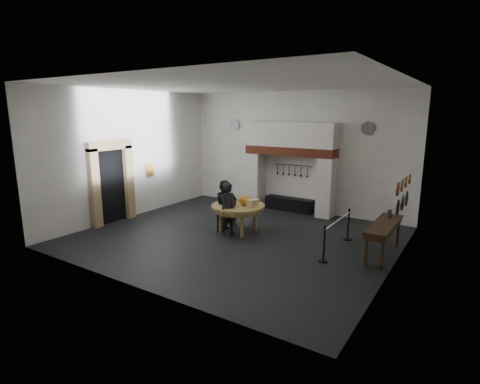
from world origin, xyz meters
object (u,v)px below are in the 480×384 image
Objects in this scene: barrier_post_near at (324,245)px; barrier_post_far at (348,225)px; visitor_far at (226,205)px; work_table at (238,206)px; visitor_near at (229,209)px; side_table at (384,224)px; iron_range at (289,204)px.

barrier_post_near is 2.00m from barrier_post_far.
visitor_far reaches higher than barrier_post_near.
work_table is 1.86× the size of barrier_post_far.
visitor_near reaches higher than side_table.
work_table is 4.34m from side_table.
iron_range is 0.86× the size of side_table.
barrier_post_near reaches higher than iron_range.
barrier_post_near is (3.60, -0.81, -0.37)m from visitor_far.
side_table is 1.44m from barrier_post_far.
iron_range is at bearing 125.38° from barrier_post_near.
visitor_near is (-0.03, -0.47, -0.01)m from work_table.
barrier_post_far is at bearing 146.90° from side_table.
work_table reaches higher than iron_range.
visitor_far is at bearing 62.50° from visitor_near.
visitor_far is 3.71m from barrier_post_near.
visitor_far reaches higher than barrier_post_far.
iron_range is 5.09m from barrier_post_near.
side_table is at bearing -61.57° from visitor_near.
visitor_near is at bearing -153.55° from barrier_post_far.
work_table is 0.47m from visitor_near.
side_table reaches higher than work_table.
iron_range is 1.13× the size of work_table.
iron_range is at bearing 13.54° from visitor_near.
barrier_post_near is at bearing -15.41° from work_table.
barrier_post_near is (-1.15, -1.25, -0.42)m from side_table.
visitor_near reaches higher than visitor_far.
work_table is (-0.22, -3.27, 0.59)m from iron_range.
visitor_near is 4.44m from side_table.
iron_range is at bearing 144.73° from side_table.
work_table is at bearing 164.59° from barrier_post_near.
barrier_post_far is (3.60, 1.19, -0.37)m from visitor_far.
barrier_post_far is at bearing -46.04° from visitor_near.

